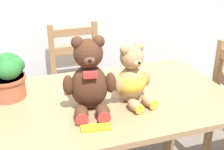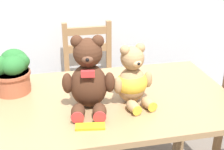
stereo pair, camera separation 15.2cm
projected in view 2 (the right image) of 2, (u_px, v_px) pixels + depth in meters
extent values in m
cube|color=#9E7A51|center=(109.00, 100.00, 1.64)|extent=(1.30, 0.80, 0.03)
cube|color=#9E7A51|center=(7.00, 136.00, 1.99)|extent=(0.06, 0.06, 0.72)
cube|color=#9E7A51|center=(181.00, 115.00, 2.23)|extent=(0.06, 0.06, 0.72)
cube|color=#997047|center=(92.00, 90.00, 2.45)|extent=(0.39, 0.45, 0.03)
cube|color=#997047|center=(120.00, 125.00, 2.38)|extent=(0.04, 0.04, 0.41)
cube|color=#997047|center=(74.00, 131.00, 2.32)|extent=(0.04, 0.04, 0.41)
cube|color=#997047|center=(109.00, 74.00, 2.65)|extent=(0.04, 0.04, 0.92)
cube|color=#997047|center=(68.00, 77.00, 2.58)|extent=(0.04, 0.04, 0.92)
cube|color=#997047|center=(87.00, 31.00, 2.46)|extent=(0.31, 0.03, 0.06)
cube|color=#997047|center=(88.00, 48.00, 2.52)|extent=(0.31, 0.03, 0.06)
cube|color=#997047|center=(222.00, 115.00, 2.00)|extent=(0.04, 0.04, 0.96)
ellipsoid|color=#472819|center=(89.00, 86.00, 1.52)|extent=(0.20, 0.18, 0.22)
sphere|color=#472819|center=(88.00, 53.00, 1.45)|extent=(0.14, 0.14, 0.14)
sphere|color=#472819|center=(98.00, 41.00, 1.43)|extent=(0.06, 0.06, 0.06)
sphere|color=#472819|center=(77.00, 41.00, 1.43)|extent=(0.06, 0.06, 0.06)
ellipsoid|color=brown|center=(87.00, 59.00, 1.41)|extent=(0.07, 0.06, 0.04)
sphere|color=black|center=(87.00, 60.00, 1.38)|extent=(0.02, 0.02, 0.02)
ellipsoid|color=#472819|center=(110.00, 82.00, 1.50)|extent=(0.06, 0.06, 0.10)
ellipsoid|color=#472819|center=(67.00, 83.00, 1.49)|extent=(0.06, 0.06, 0.10)
ellipsoid|color=#472819|center=(100.00, 111.00, 1.45)|extent=(0.08, 0.12, 0.07)
cylinder|color=red|center=(100.00, 117.00, 1.40)|extent=(0.06, 0.02, 0.06)
ellipsoid|color=#472819|center=(78.00, 112.00, 1.44)|extent=(0.08, 0.12, 0.07)
cylinder|color=red|center=(77.00, 118.00, 1.39)|extent=(0.06, 0.02, 0.06)
cube|color=red|center=(88.00, 74.00, 1.41)|extent=(0.07, 0.03, 0.03)
ellipsoid|color=tan|center=(132.00, 85.00, 1.57)|extent=(0.17, 0.16, 0.19)
sphere|color=tan|center=(132.00, 58.00, 1.51)|extent=(0.12, 0.12, 0.12)
sphere|color=tan|center=(140.00, 48.00, 1.51)|extent=(0.05, 0.05, 0.05)
sphere|color=tan|center=(125.00, 50.00, 1.48)|extent=(0.05, 0.05, 0.05)
ellipsoid|color=#E5B279|center=(137.00, 63.00, 1.48)|extent=(0.06, 0.05, 0.04)
sphere|color=black|center=(139.00, 64.00, 1.46)|extent=(0.01, 0.01, 0.01)
ellipsoid|color=tan|center=(148.00, 79.00, 1.58)|extent=(0.05, 0.05, 0.09)
ellipsoid|color=tan|center=(118.00, 85.00, 1.52)|extent=(0.05, 0.05, 0.09)
ellipsoid|color=tan|center=(148.00, 103.00, 1.53)|extent=(0.07, 0.10, 0.06)
cylinder|color=gold|center=(153.00, 107.00, 1.49)|extent=(0.05, 0.02, 0.05)
ellipsoid|color=tan|center=(133.00, 106.00, 1.50)|extent=(0.07, 0.10, 0.06)
cylinder|color=gold|center=(137.00, 111.00, 1.46)|extent=(0.05, 0.02, 0.05)
ellipsoid|color=gold|center=(132.00, 83.00, 1.57)|extent=(0.19, 0.17, 0.13)
cylinder|color=#B25B3D|center=(13.00, 82.00, 1.68)|extent=(0.19, 0.19, 0.12)
cylinder|color=#B25B3D|center=(11.00, 73.00, 1.66)|extent=(0.20, 0.20, 0.02)
ellipsoid|color=#286B2D|center=(20.00, 62.00, 1.65)|extent=(0.10, 0.08, 0.08)
ellipsoid|color=#286B2D|center=(14.00, 62.00, 1.67)|extent=(0.15, 0.13, 0.15)
ellipsoid|color=#286B2D|center=(5.00, 65.00, 1.65)|extent=(0.11, 0.10, 0.07)
ellipsoid|color=#286B2D|center=(13.00, 66.00, 1.61)|extent=(0.13, 0.13, 0.10)
cube|color=gold|center=(90.00, 127.00, 1.38)|extent=(0.14, 0.07, 0.01)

